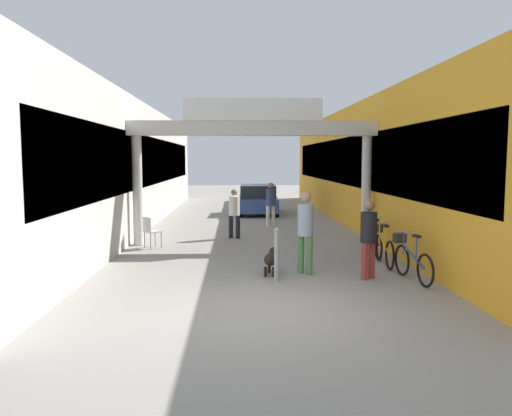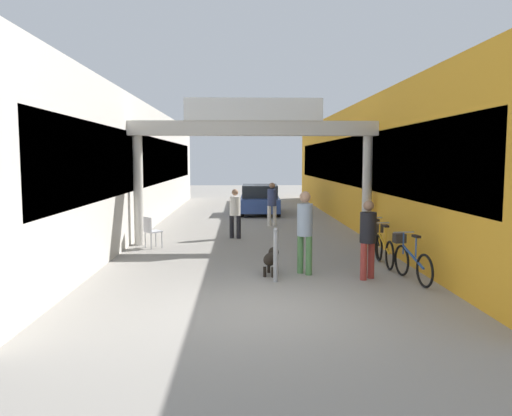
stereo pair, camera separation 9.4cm
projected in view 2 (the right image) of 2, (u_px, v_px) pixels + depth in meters
ground_plane at (264, 310)px, 8.32m from camera, size 80.00×80.00×0.00m
storefront_left at (116, 167)px, 18.88m from camera, size 3.00×26.00×4.42m
storefront_right at (382, 167)px, 19.20m from camera, size 3.00×26.00×4.42m
arcade_sign_gateway at (253, 141)px, 14.42m from camera, size 7.40×0.47×4.24m
pedestrian_with_dog at (305, 227)px, 10.80m from camera, size 0.48×0.48×1.81m
pedestrian_companion at (368, 234)px, 10.35m from camera, size 0.48×0.48×1.65m
pedestrian_carrying_crate at (235, 210)px, 15.75m from camera, size 0.44×0.44×1.57m
pedestrian_elderly_walking at (272, 201)px, 18.72m from camera, size 0.46×0.46×1.63m
dog_on_leash at (271, 258)px, 10.84m from camera, size 0.46×0.80×0.56m
bicycle_blue_nearest at (410, 259)px, 10.31m from camera, size 0.46×1.68×0.98m
bicycle_orange_second at (383, 246)px, 11.86m from camera, size 0.46×1.69×0.98m
bicycle_black_third at (375, 239)px, 12.97m from camera, size 0.46×1.69×0.98m
bollard_post_metal at (276, 254)px, 10.15m from camera, size 0.10×0.10×1.12m
cafe_chair_aluminium_nearer at (151, 229)px, 14.00m from camera, size 0.56×0.56×0.89m
parked_car_blue at (260, 200)px, 23.02m from camera, size 1.90×4.05×1.33m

